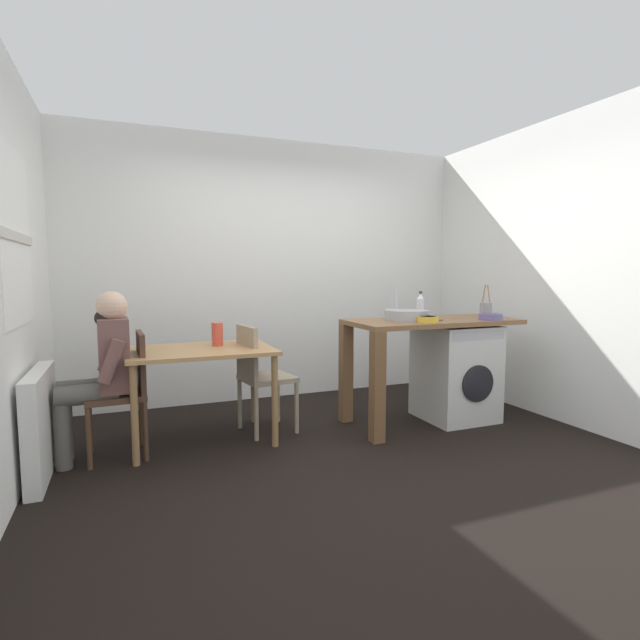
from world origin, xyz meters
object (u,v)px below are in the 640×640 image
chair_person_seat (126,387)px  colander (490,316)px  vase (217,334)px  dining_table (201,361)px  chair_opposite (259,372)px  bottle_tall_green (420,306)px  mixing_bowl (427,319)px  utensil_crock (486,309)px  washing_machine (455,372)px  seated_person (101,366)px

chair_person_seat → colander: bearing=-99.8°
vase → dining_table: bearing=-146.3°
chair_opposite → colander: 2.06m
chair_person_seat → vase: (0.70, 0.20, 0.33)m
bottle_tall_green → vase: size_ratio=1.26×
mixing_bowl → utensil_crock: (0.82, 0.25, 0.04)m
colander → mixing_bowl: bearing=178.2°
chair_opposite → colander: bearing=66.8°
dining_table → vase: vase is taller
colander → vase: size_ratio=1.06×
dining_table → washing_machine: size_ratio=1.28×
colander → bottle_tall_green: bearing=136.9°
chair_opposite → mixing_bowl: size_ratio=4.79×
chair_opposite → seated_person: size_ratio=0.75×
utensil_crock → vase: bearing=173.0°
dining_table → chair_opposite: bearing=4.7°
chair_opposite → washing_machine: 1.78m
colander → vase: (-2.27, 0.57, -0.12)m
chair_person_seat → vase: vase is taller
dining_table → colander: (2.42, -0.47, 0.31)m
bottle_tall_green → utensil_crock: utensil_crock is taller
colander → vase: bearing=165.9°
chair_person_seat → mixing_bowl: 2.39m
utensil_crock → chair_person_seat: bearing=178.1°
chair_person_seat → bottle_tall_green: bearing=-91.7°
chair_person_seat → bottle_tall_green: (2.52, 0.04, 0.52)m
washing_machine → mixing_bowl: mixing_bowl is taller
utensil_crock → seated_person: bearing=178.4°
dining_table → colander: bearing=-11.0°
chair_person_seat → seated_person: bearing=90.0°
seated_person → bottle_tall_green: (2.68, 0.05, 0.36)m
colander → chair_person_seat: bearing=172.8°
utensil_crock → mixing_bowl: bearing=-163.1°
chair_opposite → vase: vase is taller
washing_machine → colander: 0.59m
utensil_crock → vase: size_ratio=1.58×
washing_machine → dining_table: bearing=173.6°
seated_person → colander: seated_person is taller
colander → utensil_crock: bearing=56.3°
seated_person → mixing_bowl: (2.48, -0.35, 0.28)m
mixing_bowl → utensil_crock: 0.86m
seated_person → vase: size_ratio=6.34×
seated_person → vase: seated_person is taller
dining_table → colander: 2.48m
chair_opposite → utensil_crock: (2.12, -0.24, 0.48)m
dining_table → utensil_crock: size_ratio=3.67×
dining_table → mixing_bowl: size_ratio=5.86×
seated_person → utensil_crock: utensil_crock is taller
seated_person → utensil_crock: size_ratio=4.01×
chair_person_seat → washing_machine: chair_person_seat is taller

